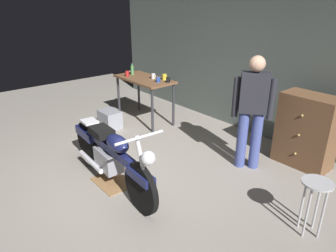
{
  "coord_description": "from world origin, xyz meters",
  "views": [
    {
      "loc": [
        3.07,
        -1.94,
        2.36
      ],
      "look_at": [
        -0.06,
        0.7,
        0.65
      ],
      "focal_mm": 32.71,
      "sensor_mm": 36.0,
      "label": 1
    }
  ],
  "objects_px": {
    "wooden_dresser": "(306,131)",
    "mug_yellow_tall": "(165,77)",
    "person_standing": "(252,109)",
    "motorcycle": "(110,154)",
    "mug_red_diner": "(127,74)",
    "storage_bin": "(110,119)",
    "bottle": "(132,70)",
    "mug_blue_enamel": "(158,80)",
    "shop_stool": "(315,194)",
    "mug_black_matte": "(168,80)",
    "mug_white_ceramic": "(153,76)"
  },
  "relations": [
    {
      "from": "storage_bin",
      "to": "mug_yellow_tall",
      "type": "distance_m",
      "value": 1.35
    },
    {
      "from": "mug_red_diner",
      "to": "storage_bin",
      "type": "bearing_deg",
      "value": -71.52
    },
    {
      "from": "storage_bin",
      "to": "motorcycle",
      "type": "bearing_deg",
      "value": -29.57
    },
    {
      "from": "motorcycle",
      "to": "person_standing",
      "type": "bearing_deg",
      "value": 66.7
    },
    {
      "from": "wooden_dresser",
      "to": "mug_black_matte",
      "type": "height_order",
      "value": "wooden_dresser"
    },
    {
      "from": "motorcycle",
      "to": "mug_red_diner",
      "type": "xyz_separation_m",
      "value": [
        -1.96,
        1.58,
        0.5
      ]
    },
    {
      "from": "mug_white_ceramic",
      "to": "bottle",
      "type": "height_order",
      "value": "bottle"
    },
    {
      "from": "motorcycle",
      "to": "storage_bin",
      "type": "height_order",
      "value": "motorcycle"
    },
    {
      "from": "wooden_dresser",
      "to": "bottle",
      "type": "xyz_separation_m",
      "value": [
        -3.44,
        -0.76,
        0.45
      ]
    },
    {
      "from": "motorcycle",
      "to": "shop_stool",
      "type": "bearing_deg",
      "value": 30.66
    },
    {
      "from": "person_standing",
      "to": "mug_yellow_tall",
      "type": "distance_m",
      "value": 2.16
    },
    {
      "from": "mug_blue_enamel",
      "to": "wooden_dresser",
      "type": "bearing_deg",
      "value": 16.04
    },
    {
      "from": "mug_black_matte",
      "to": "bottle",
      "type": "relative_size",
      "value": 0.44
    },
    {
      "from": "person_standing",
      "to": "mug_red_diner",
      "type": "distance_m",
      "value": 2.87
    },
    {
      "from": "bottle",
      "to": "mug_red_diner",
      "type": "bearing_deg",
      "value": -66.98
    },
    {
      "from": "motorcycle",
      "to": "person_standing",
      "type": "distance_m",
      "value": 2.07
    },
    {
      "from": "motorcycle",
      "to": "person_standing",
      "type": "xyz_separation_m",
      "value": [
        0.91,
        1.8,
        0.48
      ]
    },
    {
      "from": "wooden_dresser",
      "to": "mug_yellow_tall",
      "type": "distance_m",
      "value": 2.74
    },
    {
      "from": "storage_bin",
      "to": "wooden_dresser",
      "type": "bearing_deg",
      "value": 25.41
    },
    {
      "from": "mug_black_matte",
      "to": "mug_yellow_tall",
      "type": "bearing_deg",
      "value": 158.81
    },
    {
      "from": "mug_red_diner",
      "to": "person_standing",
      "type": "bearing_deg",
      "value": 4.39
    },
    {
      "from": "shop_stool",
      "to": "wooden_dresser",
      "type": "relative_size",
      "value": 0.58
    },
    {
      "from": "mug_black_matte",
      "to": "mug_blue_enamel",
      "type": "xyz_separation_m",
      "value": [
        -0.13,
        -0.13,
        -0.0
      ]
    },
    {
      "from": "shop_stool",
      "to": "mug_white_ceramic",
      "type": "relative_size",
      "value": 5.69
    },
    {
      "from": "mug_black_matte",
      "to": "storage_bin",
      "type": "bearing_deg",
      "value": -128.55
    },
    {
      "from": "person_standing",
      "to": "storage_bin",
      "type": "xyz_separation_m",
      "value": [
        -2.67,
        -0.8,
        -0.76
      ]
    },
    {
      "from": "person_standing",
      "to": "mug_blue_enamel",
      "type": "xyz_separation_m",
      "value": [
        -2.09,
        -0.04,
        0.02
      ]
    },
    {
      "from": "mug_blue_enamel",
      "to": "mug_yellow_tall",
      "type": "height_order",
      "value": "mug_yellow_tall"
    },
    {
      "from": "mug_yellow_tall",
      "to": "bottle",
      "type": "xyz_separation_m",
      "value": [
        -0.78,
        -0.23,
        0.04
      ]
    },
    {
      "from": "mug_red_diner",
      "to": "mug_black_matte",
      "type": "bearing_deg",
      "value": 19.22
    },
    {
      "from": "storage_bin",
      "to": "mug_white_ceramic",
      "type": "bearing_deg",
      "value": 70.76
    },
    {
      "from": "mug_black_matte",
      "to": "mug_yellow_tall",
      "type": "xyz_separation_m",
      "value": [
        -0.2,
        0.08,
        0.01
      ]
    },
    {
      "from": "storage_bin",
      "to": "mug_yellow_tall",
      "type": "xyz_separation_m",
      "value": [
        0.52,
        0.97,
        0.78
      ]
    },
    {
      "from": "mug_red_diner",
      "to": "bottle",
      "type": "distance_m",
      "value": 0.19
    },
    {
      "from": "bottle",
      "to": "wooden_dresser",
      "type": "bearing_deg",
      "value": 12.46
    },
    {
      "from": "wooden_dresser",
      "to": "mug_red_diner",
      "type": "height_order",
      "value": "wooden_dresser"
    },
    {
      "from": "person_standing",
      "to": "wooden_dresser",
      "type": "relative_size",
      "value": 1.52
    },
    {
      "from": "storage_bin",
      "to": "mug_blue_enamel",
      "type": "distance_m",
      "value": 1.24
    },
    {
      "from": "mug_red_diner",
      "to": "mug_yellow_tall",
      "type": "distance_m",
      "value": 0.81
    },
    {
      "from": "motorcycle",
      "to": "bottle",
      "type": "relative_size",
      "value": 9.09
    },
    {
      "from": "mug_red_diner",
      "to": "mug_yellow_tall",
      "type": "height_order",
      "value": "mug_yellow_tall"
    },
    {
      "from": "shop_stool",
      "to": "mug_red_diner",
      "type": "xyz_separation_m",
      "value": [
        -4.17,
        0.44,
        0.45
      ]
    },
    {
      "from": "mug_white_ceramic",
      "to": "mug_blue_enamel",
      "type": "xyz_separation_m",
      "value": [
        0.28,
        -0.1,
        -0.0
      ]
    },
    {
      "from": "mug_yellow_tall",
      "to": "motorcycle",
      "type": "bearing_deg",
      "value": -57.7
    },
    {
      "from": "mug_blue_enamel",
      "to": "mug_red_diner",
      "type": "distance_m",
      "value": 0.8
    },
    {
      "from": "wooden_dresser",
      "to": "bottle",
      "type": "distance_m",
      "value": 3.55
    },
    {
      "from": "motorcycle",
      "to": "mug_white_ceramic",
      "type": "height_order",
      "value": "mug_white_ceramic"
    },
    {
      "from": "mug_white_ceramic",
      "to": "mug_red_diner",
      "type": "bearing_deg",
      "value": -150.1
    },
    {
      "from": "mug_red_diner",
      "to": "shop_stool",
      "type": "bearing_deg",
      "value": -6.04
    },
    {
      "from": "person_standing",
      "to": "bottle",
      "type": "bearing_deg",
      "value": -37.69
    }
  ]
}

